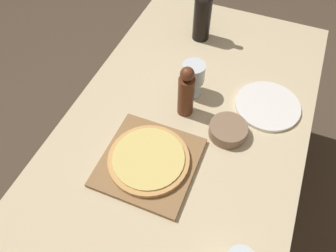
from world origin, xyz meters
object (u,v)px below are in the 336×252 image
Objects in this scene: wine_glass at (193,74)px; small_bowl at (228,130)px; pizza at (149,159)px; wine_bottle at (203,14)px; pepper_mill at (186,93)px.

small_bowl is (0.19, -0.15, -0.08)m from wine_glass.
pizza is 0.87× the size of wine_bottle.
wine_bottle is at bearing 103.07° from wine_glass.
pizza is at bearing -94.04° from wine_glass.
pepper_mill is (0.09, -0.45, -0.02)m from wine_bottle.
pepper_mill is 0.20m from small_bowl.
wine_bottle is 0.46m from pepper_mill.
small_bowl is at bearing -37.67° from wine_glass.
pepper_mill is 1.52× the size of wine_glass.
small_bowl reaches higher than pizza.
wine_glass is (-0.01, 0.10, -0.00)m from pepper_mill.
pepper_mill is at bearing 82.74° from pizza.
pizza is 2.00× the size of small_bowl.
pizza is 1.24× the size of pepper_mill.
wine_glass is at bearing 85.96° from pizza.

